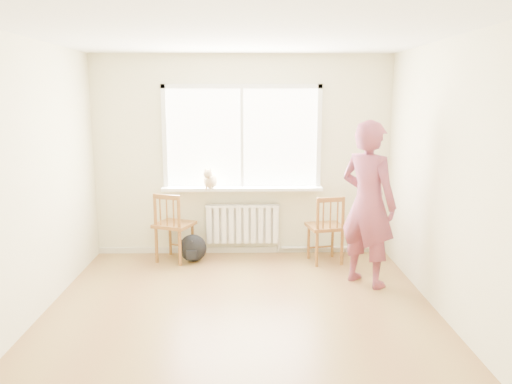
{
  "coord_description": "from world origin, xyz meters",
  "views": [
    {
      "loc": [
        0.07,
        -4.46,
        2.16
      ],
      "look_at": [
        0.17,
        1.2,
        1.06
      ],
      "focal_mm": 35.0,
      "sensor_mm": 36.0,
      "label": 1
    }
  ],
  "objects_px": {
    "chair_left": "(172,227)",
    "backpack": "(193,248)",
    "chair_right": "(327,229)",
    "cat": "(210,179)",
    "person": "(368,204)"
  },
  "relations": [
    {
      "from": "chair_left",
      "to": "backpack",
      "type": "height_order",
      "value": "chair_left"
    },
    {
      "from": "chair_right",
      "to": "backpack",
      "type": "relative_size",
      "value": 2.47
    },
    {
      "from": "chair_left",
      "to": "cat",
      "type": "xyz_separation_m",
      "value": [
        0.49,
        0.17,
        0.6
      ]
    },
    {
      "from": "person",
      "to": "cat",
      "type": "xyz_separation_m",
      "value": [
        -1.86,
        1.01,
        0.12
      ]
    },
    {
      "from": "chair_left",
      "to": "cat",
      "type": "height_order",
      "value": "cat"
    },
    {
      "from": "person",
      "to": "cat",
      "type": "bearing_deg",
      "value": 18.13
    },
    {
      "from": "chair_right",
      "to": "cat",
      "type": "bearing_deg",
      "value": -21.28
    },
    {
      "from": "chair_left",
      "to": "chair_right",
      "type": "bearing_deg",
      "value": -160.79
    },
    {
      "from": "chair_left",
      "to": "cat",
      "type": "bearing_deg",
      "value": -138.52
    },
    {
      "from": "backpack",
      "to": "person",
      "type": "bearing_deg",
      "value": -21.47
    },
    {
      "from": "chair_right",
      "to": "backpack",
      "type": "bearing_deg",
      "value": -13.93
    },
    {
      "from": "chair_left",
      "to": "backpack",
      "type": "xyz_separation_m",
      "value": [
        0.26,
        -0.01,
        -0.28
      ]
    },
    {
      "from": "cat",
      "to": "backpack",
      "type": "xyz_separation_m",
      "value": [
        -0.23,
        -0.19,
        -0.89
      ]
    },
    {
      "from": "chair_right",
      "to": "person",
      "type": "height_order",
      "value": "person"
    },
    {
      "from": "chair_right",
      "to": "cat",
      "type": "distance_m",
      "value": 1.66
    }
  ]
}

